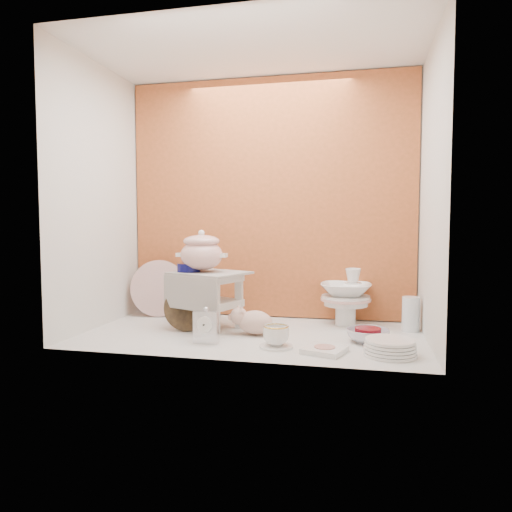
# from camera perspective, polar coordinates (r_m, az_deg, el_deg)

# --- Properties ---
(ground) EXTENTS (1.80, 1.80, 0.00)m
(ground) POSITION_cam_1_polar(r_m,az_deg,el_deg) (2.59, -0.54, -9.35)
(ground) COLOR silver
(ground) RESTS_ON ground
(niche_shell) EXTENTS (1.86, 1.03, 1.53)m
(niche_shell) POSITION_cam_1_polar(r_m,az_deg,el_deg) (2.71, 0.33, 11.05)
(niche_shell) COLOR #C05C30
(niche_shell) RESTS_ON ground
(step_stool) EXTENTS (0.48, 0.45, 0.32)m
(step_stool) POSITION_cam_1_polar(r_m,az_deg,el_deg) (2.70, -5.53, -5.31)
(step_stool) COLOR silver
(step_stool) RESTS_ON ground
(soup_tureen) EXTENTS (0.35, 0.35, 0.24)m
(soup_tureen) POSITION_cam_1_polar(r_m,az_deg,el_deg) (2.68, -6.54, 0.63)
(soup_tureen) COLOR white
(soup_tureen) RESTS_ON step_stool
(cobalt_bowl) EXTENTS (0.15, 0.15, 0.05)m
(cobalt_bowl) POSITION_cam_1_polar(r_m,az_deg,el_deg) (2.71, -8.05, -1.37)
(cobalt_bowl) COLOR #0A0B4E
(cobalt_bowl) RESTS_ON step_stool
(floral_platter) EXTENTS (0.37, 0.17, 0.36)m
(floral_platter) POSITION_cam_1_polar(r_m,az_deg,el_deg) (3.10, -11.55, -3.81)
(floral_platter) COLOR white
(floral_platter) RESTS_ON ground
(blue_white_vase) EXTENTS (0.24, 0.24, 0.22)m
(blue_white_vase) POSITION_cam_1_polar(r_m,az_deg,el_deg) (3.03, -7.76, -5.31)
(blue_white_vase) COLOR white
(blue_white_vase) RESTS_ON ground
(lacquer_tray) EXTENTS (0.28, 0.17, 0.25)m
(lacquer_tray) POSITION_cam_1_polar(r_m,az_deg,el_deg) (2.68, -8.17, -6.15)
(lacquer_tray) COLOR black
(lacquer_tray) RESTS_ON ground
(mantel_clock) EXTENTS (0.12, 0.04, 0.18)m
(mantel_clock) POSITION_cam_1_polar(r_m,az_deg,el_deg) (2.39, -6.00, -8.27)
(mantel_clock) COLOR silver
(mantel_clock) RESTS_ON ground
(plush_pig) EXTENTS (0.27, 0.22, 0.14)m
(plush_pig) POSITION_cam_1_polar(r_m,az_deg,el_deg) (2.55, -0.09, -7.91)
(plush_pig) COLOR #CEA391
(plush_pig) RESTS_ON ground
(teacup_saucer) EXTENTS (0.18, 0.18, 0.01)m
(teacup_saucer) POSITION_cam_1_polar(r_m,az_deg,el_deg) (2.32, 2.42, -10.78)
(teacup_saucer) COLOR white
(teacup_saucer) RESTS_ON ground
(gold_rim_teacup) EXTENTS (0.15, 0.15, 0.10)m
(gold_rim_teacup) POSITION_cam_1_polar(r_m,az_deg,el_deg) (2.31, 2.42, -9.45)
(gold_rim_teacup) COLOR white
(gold_rim_teacup) RESTS_ON teacup_saucer
(lattice_dish) EXTENTS (0.22, 0.22, 0.02)m
(lattice_dish) POSITION_cam_1_polar(r_m,az_deg,el_deg) (2.25, 8.23, -11.07)
(lattice_dish) COLOR white
(lattice_dish) RESTS_ON ground
(dinner_plate_stack) EXTENTS (0.31, 0.31, 0.07)m
(dinner_plate_stack) POSITION_cam_1_polar(r_m,az_deg,el_deg) (2.26, 15.76, -10.48)
(dinner_plate_stack) COLOR white
(dinner_plate_stack) RESTS_ON ground
(crystal_bowl) EXTENTS (0.24, 0.24, 0.07)m
(crystal_bowl) POSITION_cam_1_polar(r_m,az_deg,el_deg) (2.48, 13.26, -9.26)
(crystal_bowl) COLOR silver
(crystal_bowl) RESTS_ON ground
(clear_glass_vase) EXTENTS (0.12, 0.12, 0.19)m
(clear_glass_vase) POSITION_cam_1_polar(r_m,az_deg,el_deg) (2.77, 18.06, -6.64)
(clear_glass_vase) COLOR silver
(clear_glass_vase) RESTS_ON ground
(porcelain_tower) EXTENTS (0.29, 0.29, 0.34)m
(porcelain_tower) POSITION_cam_1_polar(r_m,az_deg,el_deg) (2.82, 10.71, -4.81)
(porcelain_tower) COLOR white
(porcelain_tower) RESTS_ON ground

